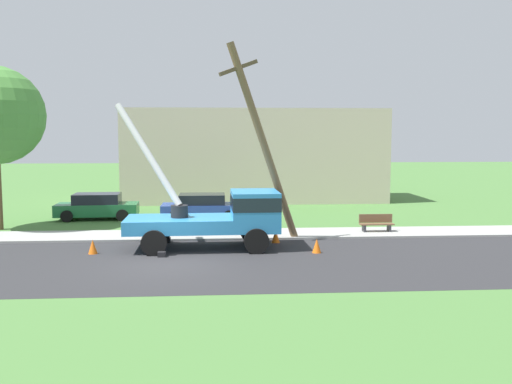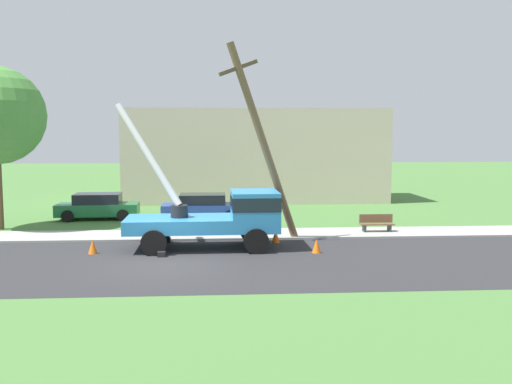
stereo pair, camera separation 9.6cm
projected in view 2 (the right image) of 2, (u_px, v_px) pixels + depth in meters
ground_plane at (187, 215)px, 32.09m from camera, size 120.00×120.00×0.00m
road_asphalt at (168, 263)px, 20.18m from camera, size 80.00×8.34×0.01m
sidewalk_strip at (179, 235)px, 25.58m from camera, size 80.00×2.55×0.10m
utility_truck at (223, 214)px, 22.75m from camera, size 6.81×3.21×5.98m
leaning_utility_pole at (263, 141)px, 23.81m from camera, size 3.61×1.67×8.54m
traffic_cone_ahead at (317, 246)px, 21.90m from camera, size 0.36×0.36×0.56m
traffic_cone_behind at (93, 247)px, 21.76m from camera, size 0.36×0.36×0.56m
traffic_cone_curbside at (276, 236)px, 23.99m from camera, size 0.36×0.36×0.56m
parked_sedan_green at (98, 206)px, 30.64m from camera, size 4.48×2.15×1.42m
parked_sedan_blue at (203, 207)px, 30.38m from camera, size 4.41×2.03×1.42m
park_bench at (377, 224)px, 26.21m from camera, size 1.60×0.45×0.90m
lowrise_building_backdrop at (255, 155)px, 39.52m from camera, size 18.00×6.00×6.40m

